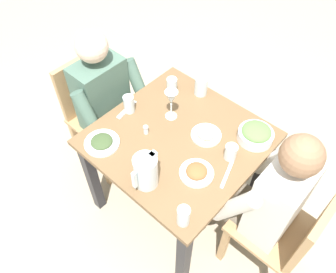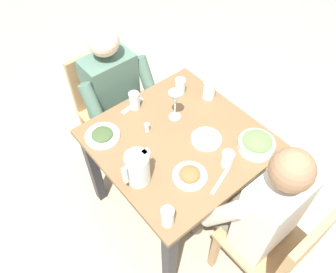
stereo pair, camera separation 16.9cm
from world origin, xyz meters
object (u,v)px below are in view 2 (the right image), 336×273
(diner_far, at_px, (254,206))
(water_glass_center, at_px, (168,217))
(water_pitcher, at_px, (138,168))
(chair_near, at_px, (106,102))
(plate_rice_curry, at_px, (190,175))
(plate_dolmas, at_px, (102,135))
(water_glass_far_right, at_px, (180,86))
(water_glass_far_left, at_px, (134,101))
(chair_far, at_px, (279,247))
(wine_glass, at_px, (175,100))
(dining_table, at_px, (178,152))
(diner_near, at_px, (120,103))
(oil_carafe, at_px, (209,90))
(plate_beans, at_px, (206,138))
(salt_shaker, at_px, (147,127))
(water_glass_near_right, at_px, (227,159))
(salad_bowl, at_px, (257,143))

(diner_far, xyz_separation_m, water_glass_center, (0.43, -0.18, 0.16))
(water_pitcher, bearing_deg, chair_near, -109.53)
(plate_rice_curry, bearing_deg, chair_near, -94.68)
(diner_far, relative_size, plate_dolmas, 5.88)
(water_glass_far_right, height_order, water_glass_far_left, water_glass_far_left)
(chair_far, xyz_separation_m, wine_glass, (-0.03, -0.87, 0.39))
(wine_glass, bearing_deg, dining_table, 56.88)
(diner_near, height_order, water_glass_center, diner_near)
(water_pitcher, bearing_deg, wine_glass, -153.08)
(chair_near, bearing_deg, chair_far, 93.97)
(oil_carafe, bearing_deg, water_glass_far_right, -52.61)
(plate_beans, distance_m, water_glass_far_right, 0.42)
(chair_far, xyz_separation_m, salt_shaker, (0.16, -0.89, 0.27))
(water_glass_center, relative_size, salt_shaker, 2.11)
(water_glass_near_right, bearing_deg, water_glass_far_right, -106.81)
(water_pitcher, distance_m, water_glass_far_right, 0.69)
(water_pitcher, bearing_deg, diner_far, 130.53)
(wine_glass, bearing_deg, diner_near, -71.08)
(wine_glass, bearing_deg, water_glass_far_left, -58.26)
(salad_bowl, bearing_deg, plate_dolmas, -45.12)
(plate_beans, height_order, salt_shaker, salt_shaker)
(water_glass_center, bearing_deg, chair_near, -106.72)
(water_pitcher, bearing_deg, salt_shaker, -134.73)
(water_pitcher, xyz_separation_m, water_glass_far_right, (-0.59, -0.36, -0.05))
(water_glass_near_right, distance_m, wine_glass, 0.44)
(water_glass_far_left, height_order, salt_shaker, water_glass_far_left)
(chair_near, height_order, diner_near, diner_near)
(salt_shaker, bearing_deg, diner_far, 103.02)
(chair_far, distance_m, water_glass_far_right, 1.08)
(salad_bowl, relative_size, water_glass_far_left, 1.76)
(water_glass_near_right, bearing_deg, chair_near, -83.09)
(dining_table, bearing_deg, water_pitcher, 12.85)
(dining_table, distance_m, water_glass_center, 0.54)
(diner_far, bearing_deg, salad_bowl, -136.41)
(chair_near, height_order, wine_glass, wine_glass)
(diner_far, distance_m, plate_rice_curry, 0.37)
(salad_bowl, height_order, water_glass_center, water_glass_center)
(dining_table, distance_m, chair_near, 0.75)
(plate_beans, xyz_separation_m, water_glass_far_right, (-0.14, -0.39, 0.03))
(water_pitcher, relative_size, oil_carafe, 1.16)
(diner_far, bearing_deg, water_glass_far_left, -83.50)
(plate_dolmas, bearing_deg, dining_table, 138.83)
(diner_far, xyz_separation_m, oil_carafe, (-0.31, -0.67, 0.16))
(chair_far, height_order, water_glass_center, chair_far)
(dining_table, distance_m, plate_rice_curry, 0.30)
(diner_near, height_order, plate_rice_curry, diner_near)
(water_pitcher, relative_size, water_glass_near_right, 2.13)
(wine_glass, bearing_deg, water_glass_near_right, 88.70)
(water_glass_near_right, bearing_deg, salad_bowl, 172.11)
(diner_near, distance_m, salad_bowl, 0.92)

